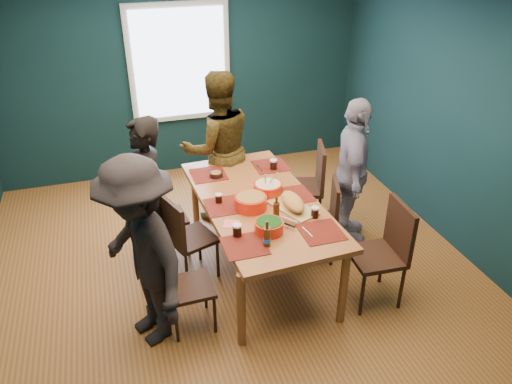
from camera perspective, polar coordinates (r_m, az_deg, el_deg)
room at (r=4.88m, az=-4.20°, el=6.13°), size 5.01×5.01×2.71m
dining_table at (r=4.94m, az=0.38°, el=-1.75°), size 1.18×2.19×0.81m
chair_left_far at (r=5.38m, az=-11.07°, el=-2.30°), size 0.43×0.43×0.88m
chair_left_mid at (r=4.95m, az=-8.28°, el=-4.73°), size 0.53×0.53×0.93m
chair_left_near at (r=4.41m, az=-8.70°, el=-10.09°), size 0.41×0.41×0.88m
chair_right_far at (r=5.80m, az=6.24°, el=1.37°), size 0.57×0.57×1.01m
chair_right_mid at (r=5.28m, az=7.82°, el=-2.55°), size 0.52×0.52×0.90m
chair_right_near at (r=4.79m, az=14.70°, el=-5.99°), size 0.49×0.49×1.02m
person_far_left at (r=4.97m, az=-12.28°, el=-0.85°), size 0.46×0.65×1.68m
person_back at (r=5.80m, az=-4.36°, el=5.02°), size 0.93×0.75×1.82m
person_right at (r=5.49m, az=10.94°, el=2.18°), size 0.73×1.05×1.66m
person_near_left at (r=4.18m, az=-13.02°, el=-6.97°), size 1.01×1.27×1.73m
bowl_salad at (r=4.74m, az=-0.61°, el=-1.13°), size 0.31×0.31×0.13m
bowl_dumpling at (r=4.99m, az=1.38°, el=0.43°), size 0.29×0.29×0.27m
bowl_herbs at (r=4.40m, az=1.49°, el=-3.94°), size 0.26×0.26×0.11m
cutting_board at (r=4.75m, az=4.21°, el=-1.28°), size 0.42×0.64×0.14m
small_bowl at (r=5.34m, az=-4.61°, el=2.01°), size 0.13×0.13×0.06m
beer_bottle_a at (r=4.21m, az=1.26°, el=-5.17°), size 0.07×0.07×0.24m
beer_bottle_b at (r=4.57m, az=2.34°, el=-2.10°), size 0.06×0.06×0.23m
cola_glass_a at (r=4.34m, az=-2.17°, el=-4.34°), size 0.08×0.08×0.12m
cola_glass_b at (r=4.64m, az=6.76°, el=-2.26°), size 0.08×0.08×0.11m
cola_glass_c at (r=5.48m, az=2.00°, el=3.21°), size 0.08×0.08×0.11m
cola_glass_d at (r=4.85m, az=-4.29°, el=-0.69°), size 0.07×0.07×0.10m
napkin_a at (r=5.01m, az=4.69°, el=-0.31°), size 0.16×0.16×0.00m
napkin_b at (r=4.54m, az=-2.84°, el=-3.65°), size 0.18×0.18×0.00m
napkin_c at (r=4.43m, az=7.86°, el=-4.85°), size 0.16×0.16×0.00m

